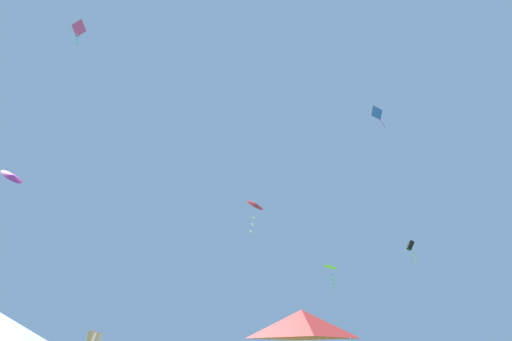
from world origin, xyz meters
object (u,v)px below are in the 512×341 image
object	(u,v)px
kite_blue_diamond	(378,114)
kite_red_delta	(255,205)
kite_black_box	(411,246)
kite_magenta_diamond	(79,30)
kite_magenta_delta	(13,176)
canopy_tent_red	(302,324)
kite_lime_delta	(330,267)

from	to	relation	value
kite_blue_diamond	kite_red_delta	size ratio (longest dim) A/B	1.07
kite_blue_diamond	kite_black_box	world-z (taller)	kite_blue_diamond
kite_black_box	kite_magenta_diamond	bearing A→B (deg)	-160.98
kite_magenta_delta	kite_red_delta	xyz separation A→B (m)	(16.76, 0.13, -1.95)
kite_black_box	kite_blue_diamond	bearing A→B (deg)	-117.34
kite_magenta_diamond	kite_blue_diamond	size ratio (longest dim) A/B	0.94
kite_magenta_diamond	kite_red_delta	distance (m)	22.99
canopy_tent_red	kite_magenta_diamond	bearing A→B (deg)	161.12
canopy_tent_red	kite_red_delta	world-z (taller)	kite_red_delta
kite_lime_delta	kite_magenta_delta	world-z (taller)	kite_magenta_delta
kite_magenta_diamond	kite_red_delta	bearing A→B (deg)	3.63
kite_blue_diamond	kite_red_delta	xyz separation A→B (m)	(-13.86, -7.47, -14.53)
kite_magenta_diamond	kite_magenta_delta	xyz separation A→B (m)	(-0.82, 0.88, -14.58)
kite_magenta_delta	kite_black_box	world-z (taller)	kite_magenta_delta
kite_magenta_diamond	kite_blue_diamond	xyz separation A→B (m)	(29.81, 8.48, -2.00)
kite_magenta_diamond	kite_red_delta	xyz separation A→B (m)	(15.94, 1.01, -16.53)
kite_blue_diamond	kite_magenta_delta	distance (m)	33.97
kite_magenta_diamond	kite_blue_diamond	bearing A→B (deg)	15.88
kite_lime_delta	kite_magenta_diamond	world-z (taller)	kite_magenta_diamond
kite_blue_diamond	kite_black_box	bearing A→B (deg)	62.66
kite_red_delta	kite_blue_diamond	bearing A→B (deg)	28.31
kite_lime_delta	kite_red_delta	distance (m)	11.56
kite_magenta_diamond	kite_red_delta	size ratio (longest dim) A/B	1.00
canopy_tent_red	kite_blue_diamond	distance (m)	29.24
kite_magenta_delta	kite_blue_diamond	bearing A→B (deg)	13.94
kite_lime_delta	kite_magenta_delta	distance (m)	25.70
kite_lime_delta	kite_magenta_delta	bearing A→B (deg)	-158.85
canopy_tent_red	kite_black_box	size ratio (longest dim) A/B	1.42
kite_magenta_diamond	kite_blue_diamond	world-z (taller)	kite_magenta_diamond
canopy_tent_red	kite_blue_diamond	size ratio (longest dim) A/B	1.12
canopy_tent_red	kite_lime_delta	xyz separation A→B (m)	(5.38, 16.03, 5.72)
kite_magenta_diamond	kite_black_box	xyz separation A→B (m)	(30.93, 10.66, -16.35)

